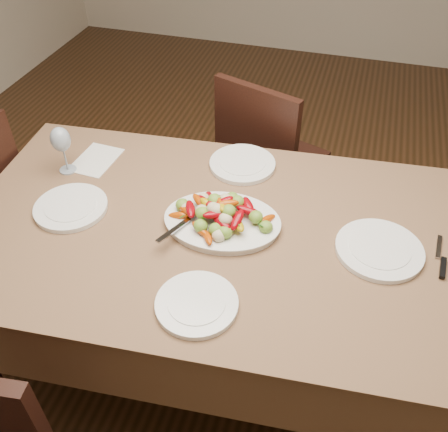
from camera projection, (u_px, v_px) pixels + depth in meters
name	position (u px, v px, depth m)	size (l,w,h in m)	color
floor	(261.00, 309.00, 2.40)	(6.00, 6.00, 0.00)	#352010
dining_table	(224.00, 300.00, 1.96)	(1.84, 1.04, 0.76)	brown
chair_far	(274.00, 160.00, 2.50)	(0.42, 0.42, 0.95)	black
serving_platter	(222.00, 223.00, 1.72)	(0.39, 0.29, 0.02)	white
roasted_vegetables	(222.00, 210.00, 1.68)	(0.32, 0.22, 0.09)	#770209
serving_spoon	(201.00, 220.00, 1.67)	(0.28, 0.06, 0.03)	#9EA0A8
plate_left	(71.00, 208.00, 1.78)	(0.26, 0.26, 0.02)	white
plate_right	(379.00, 250.00, 1.62)	(0.28, 0.28, 0.02)	white
plate_far	(242.00, 164.00, 1.98)	(0.26, 0.26, 0.02)	white
plate_near	(197.00, 304.00, 1.46)	(0.25, 0.25, 0.02)	white
wine_glass	(63.00, 149.00, 1.89)	(0.08, 0.08, 0.20)	#8C99A5
menu_card	(96.00, 160.00, 2.01)	(0.15, 0.21, 0.00)	silver
table_knife	(441.00, 259.00, 1.60)	(0.02, 0.20, 0.01)	#9EA0A8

